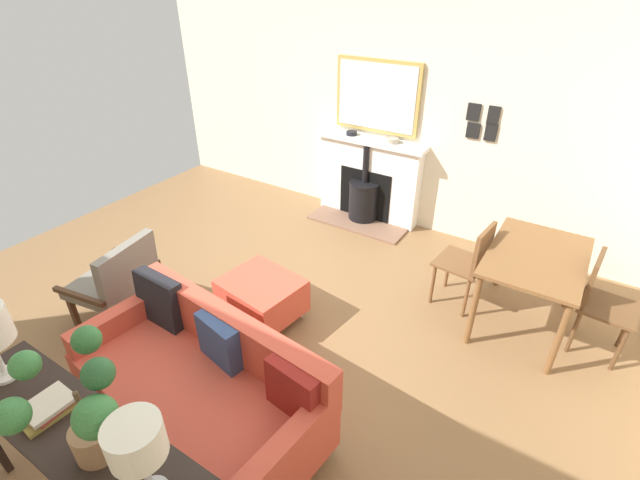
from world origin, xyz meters
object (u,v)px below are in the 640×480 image
object	(u,v)px
armchair_accent	(118,278)
ottoman	(262,296)
mantel_bowl_far	(393,140)
dining_chair_near_fireplace	(470,260)
console_table	(76,440)
fireplace	(367,185)
dining_table	(535,265)
dining_chair_by_back_wall	(600,297)
potted_plant	(78,407)
mantel_bowl_near	(352,133)
book_stack	(49,407)
table_lamp_far_end	(137,444)
sofa	(202,382)

from	to	relation	value
armchair_accent	ottoman	bearing A→B (deg)	122.36
mantel_bowl_far	dining_chair_near_fireplace	size ratio (longest dim) A/B	0.17
console_table	fireplace	bearing A→B (deg)	-173.71
ottoman	dining_chair_near_fireplace	distance (m)	1.85
fireplace	dining_table	bearing A→B (deg)	63.16
fireplace	mantel_bowl_far	xyz separation A→B (m)	(-0.01, 0.27, 0.60)
mantel_bowl_far	dining_chair_by_back_wall	xyz separation A→B (m)	(1.05, 2.29, -0.54)
potted_plant	dining_chair_near_fireplace	bearing A→B (deg)	163.95
dining_table	dining_chair_near_fireplace	bearing A→B (deg)	-88.99
mantel_bowl_near	ottoman	distance (m)	2.37
armchair_accent	potted_plant	bearing A→B (deg)	53.64
mantel_bowl_far	potted_plant	distance (m)	4.06
mantel_bowl_far	book_stack	distance (m)	4.02
console_table	dining_chair_near_fireplace	bearing A→B (deg)	159.36
mantel_bowl_far	dining_chair_by_back_wall	distance (m)	2.57
table_lamp_far_end	dining_chair_by_back_wall	size ratio (longest dim) A/B	0.53
table_lamp_far_end	mantel_bowl_far	bearing A→B (deg)	-169.22
dining_chair_by_back_wall	book_stack	bearing A→B (deg)	-37.60
mantel_bowl_far	dining_chair_near_fireplace	distance (m)	1.75
potted_plant	table_lamp_far_end	bearing A→B (deg)	93.53
ottoman	table_lamp_far_end	size ratio (longest dim) A/B	1.60
console_table	book_stack	world-z (taller)	book_stack
mantel_bowl_far	sofa	size ratio (longest dim) A/B	0.08
sofa	potted_plant	size ratio (longest dim) A/B	3.06
fireplace	potted_plant	xyz separation A→B (m)	(4.02, 0.70, 0.69)
potted_plant	dining_chair_near_fireplace	xyz separation A→B (m)	(-2.97, 0.86, -0.63)
table_lamp_far_end	dining_table	xyz separation A→B (m)	(-2.96, 1.02, -0.50)
fireplace	ottoman	xyz separation A→B (m)	(2.19, 0.11, -0.19)
armchair_accent	dining_table	distance (m)	3.47
ottoman	console_table	bearing A→B (deg)	10.22
armchair_accent	table_lamp_far_end	xyz separation A→B (m)	(1.16, 1.95, 0.69)
console_table	table_lamp_far_end	bearing A→B (deg)	90.00
ottoman	console_table	xyz separation A→B (m)	(1.81, 0.33, 0.44)
ottoman	dining_chair_by_back_wall	size ratio (longest dim) A/B	0.84
ottoman	dining_chair_by_back_wall	bearing A→B (deg)	115.29
fireplace	table_lamp_far_end	bearing A→B (deg)	14.53
dining_chair_near_fireplace	dining_chair_by_back_wall	xyz separation A→B (m)	(-0.02, 1.00, 0.00)
mantel_bowl_far	potted_plant	world-z (taller)	potted_plant
mantel_bowl_far	book_stack	bearing A→B (deg)	-0.01
ottoman	dining_chair_near_fireplace	bearing A→B (deg)	128.36
armchair_accent	dining_chair_near_fireplace	xyz separation A→B (m)	(-1.79, 2.46, 0.06)
fireplace	console_table	distance (m)	4.03
sofa	dining_table	size ratio (longest dim) A/B	1.74
table_lamp_far_end	dining_chair_by_back_wall	world-z (taller)	table_lamp_far_end
fireplace	table_lamp_far_end	size ratio (longest dim) A/B	3.02
mantel_bowl_far	mantel_bowl_near	bearing A→B (deg)	-90.00
dining_chair_near_fireplace	mantel_bowl_far	bearing A→B (deg)	-129.69
console_table	dining_chair_near_fireplace	size ratio (longest dim) A/B	1.90
potted_plant	dining_table	size ratio (longest dim) A/B	0.57
ottoman	potted_plant	distance (m)	2.12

